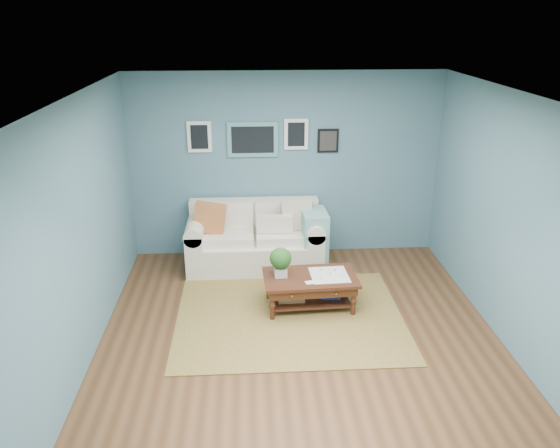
{
  "coord_description": "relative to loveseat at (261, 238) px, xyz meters",
  "views": [
    {
      "loc": [
        -0.54,
        -5.18,
        3.46
      ],
      "look_at": [
        -0.17,
        1.0,
        1.03
      ],
      "focal_mm": 35.0,
      "sensor_mm": 36.0,
      "label": 1
    }
  ],
  "objects": [
    {
      "name": "area_rug",
      "position": [
        0.3,
        -1.5,
        -0.41
      ],
      "size": [
        2.71,
        2.17,
        0.01
      ],
      "primitive_type": "cube",
      "color": "brown",
      "rests_on": "ground"
    },
    {
      "name": "loveseat",
      "position": [
        0.0,
        0.0,
        0.0
      ],
      "size": [
        1.97,
        0.89,
        1.01
      ],
      "color": "#ECE3CA",
      "rests_on": "ground"
    },
    {
      "name": "coffee_table",
      "position": [
        0.51,
        -1.26,
        -0.06
      ],
      "size": [
        1.17,
        0.72,
        0.8
      ],
      "rotation": [
        0.0,
        0.0,
        0.05
      ],
      "color": "#381A0E",
      "rests_on": "ground"
    },
    {
      "name": "room_shell",
      "position": [
        0.38,
        -1.97,
        0.95
      ],
      "size": [
        5.0,
        5.02,
        2.7
      ],
      "color": "brown",
      "rests_on": "ground"
    }
  ]
}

